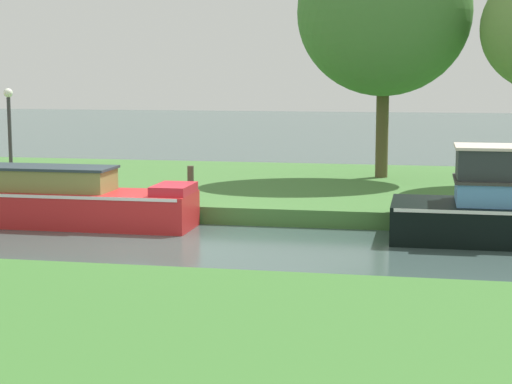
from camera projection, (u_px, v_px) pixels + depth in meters
The scene contains 6 objects.
ground_plane at pixel (159, 240), 17.88m from camera, with size 120.00×120.00×0.00m, color #3A4F4C.
riverbank_far at pixel (232, 187), 24.65m from camera, with size 72.00×10.00×0.40m, color #427435.
willow_tree_centre at pixel (384, 12), 24.25m from camera, with size 4.97×3.52×7.19m.
lamp_post at pixel (9, 125), 22.66m from camera, with size 0.24×0.24×2.67m.
mooring_post_near at pixel (459, 192), 19.21m from camera, with size 0.12×0.12×0.83m, color brown.
mooring_post_far at pixel (191, 184), 20.41m from camera, with size 0.16×0.16×0.87m, color #443C2F.
Camera 1 is at (5.39, -16.84, 3.48)m, focal length 59.78 mm.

